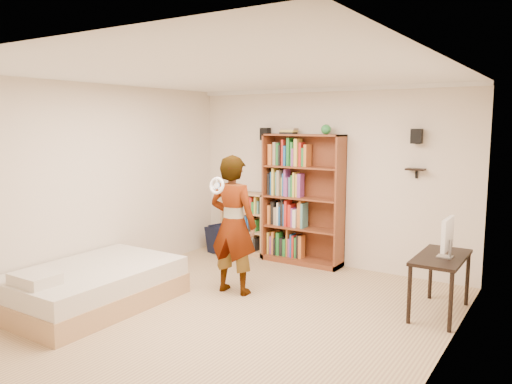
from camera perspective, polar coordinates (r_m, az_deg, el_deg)
ground at (r=5.89m, az=-2.65°, el=-13.79°), size 4.50×5.00×0.01m
room_shell at (r=5.49m, az=-2.76°, el=3.55°), size 4.52×5.02×2.71m
crown_molding at (r=5.50m, az=-2.83°, el=13.03°), size 4.50×5.00×0.06m
speaker_left at (r=8.06m, az=1.07°, el=6.64°), size 0.14×0.12×0.20m
speaker_right at (r=7.10m, az=17.89°, el=6.09°), size 0.14×0.12×0.20m
wall_shelf at (r=7.14m, az=17.76°, el=2.48°), size 0.25×0.16×0.02m
tall_bookshelf at (r=7.71m, az=5.36°, el=-0.88°), size 1.27×0.37×2.01m
low_bookshelf at (r=8.37m, az=-1.21°, el=-3.55°), size 0.82×0.31×1.03m
computer_desk at (r=6.16m, az=20.26°, el=-9.94°), size 0.50×1.01×0.69m
imac at (r=5.96m, az=20.86°, el=-4.90°), size 0.15×0.46×0.45m
daybed at (r=6.37m, az=-18.11°, el=-9.69°), size 1.30×2.01×0.59m
person at (r=6.37m, az=-2.63°, el=-3.76°), size 0.68×0.47×1.78m
wii_wheel at (r=6.02m, az=-4.50°, el=0.73°), size 0.21×0.08×0.21m
navy_bag at (r=8.47m, az=-4.62°, el=-5.34°), size 0.41×0.32×0.48m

